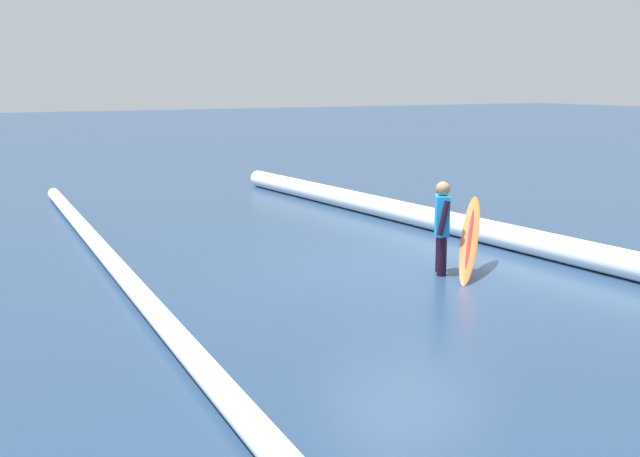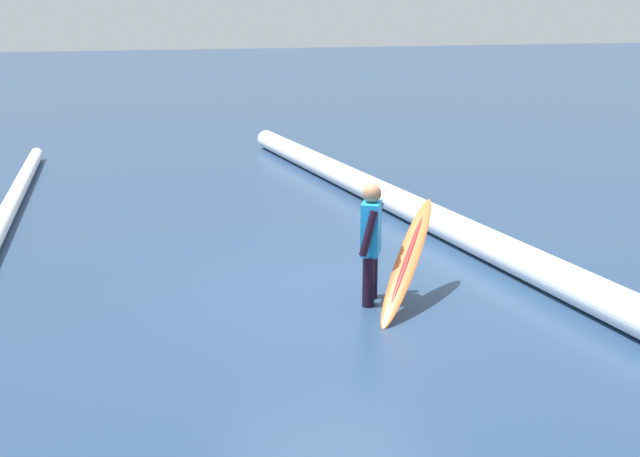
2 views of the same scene
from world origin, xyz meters
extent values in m
plane|color=navy|center=(0.00, 0.00, 0.00)|extent=(133.30, 133.30, 0.00)
cylinder|color=black|center=(-0.39, -0.34, 0.30)|extent=(0.14, 0.14, 0.59)
cylinder|color=black|center=(-0.63, -0.19, 0.30)|extent=(0.14, 0.14, 0.59)
cube|color=#198CD8|center=(-0.51, -0.26, 0.90)|extent=(0.39, 0.35, 0.62)
sphere|color=#986B4B|center=(-0.51, -0.26, 1.31)|extent=(0.22, 0.22, 0.22)
cylinder|color=black|center=(-0.33, -0.37, 0.90)|extent=(0.09, 0.24, 0.53)
cylinder|color=black|center=(-0.70, -0.15, 0.90)|extent=(0.09, 0.22, 0.53)
ellipsoid|color=#E55926|center=(-0.74, -0.63, 0.54)|extent=(1.32, 1.30, 1.13)
ellipsoid|color=red|center=(-0.74, -0.63, 0.55)|extent=(0.98, 0.96, 0.91)
cylinder|color=white|center=(0.24, -2.42, 0.22)|extent=(19.84, 1.32, 0.44)
cylinder|color=white|center=(-0.22, 4.30, 0.14)|extent=(21.16, 1.87, 0.28)
camera|label=1|loc=(-10.07, 7.06, 2.93)|focal=44.69mm
camera|label=2|loc=(-8.06, 3.05, 3.25)|focal=41.95mm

